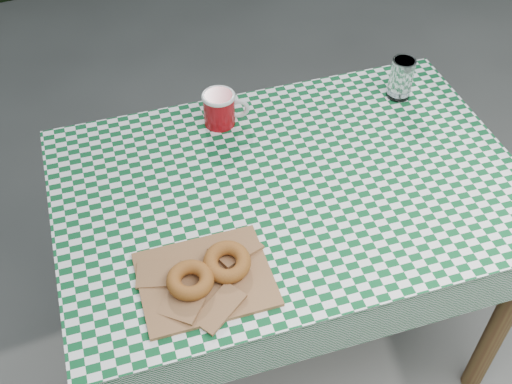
{
  "coord_description": "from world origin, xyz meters",
  "views": [
    {
      "loc": [
        -0.52,
        -0.87,
        1.89
      ],
      "look_at": [
        -0.11,
        0.11,
        0.79
      ],
      "focal_mm": 43.78,
      "sensor_mm": 36.0,
      "label": 1
    }
  ],
  "objects_px": {
    "table": "(286,273)",
    "drinking_glass": "(401,78)",
    "coffee_mug": "(219,109)",
    "paper_bag": "(205,278)"
  },
  "relations": [
    {
      "from": "coffee_mug",
      "to": "table",
      "type": "bearing_deg",
      "value": -54.64
    },
    {
      "from": "table",
      "to": "paper_bag",
      "type": "relative_size",
      "value": 4.05
    },
    {
      "from": "paper_bag",
      "to": "table",
      "type": "bearing_deg",
      "value": 33.49
    },
    {
      "from": "coffee_mug",
      "to": "drinking_glass",
      "type": "distance_m",
      "value": 0.54
    },
    {
      "from": "paper_bag",
      "to": "coffee_mug",
      "type": "distance_m",
      "value": 0.55
    },
    {
      "from": "coffee_mug",
      "to": "drinking_glass",
      "type": "xyz_separation_m",
      "value": [
        0.53,
        -0.09,
        0.01
      ]
    },
    {
      "from": "table",
      "to": "paper_bag",
      "type": "xyz_separation_m",
      "value": [
        -0.3,
        -0.2,
        0.39
      ]
    },
    {
      "from": "coffee_mug",
      "to": "drinking_glass",
      "type": "relative_size",
      "value": 1.41
    },
    {
      "from": "table",
      "to": "coffee_mug",
      "type": "bearing_deg",
      "value": 110.96
    },
    {
      "from": "table",
      "to": "drinking_glass",
      "type": "distance_m",
      "value": 0.67
    }
  ]
}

